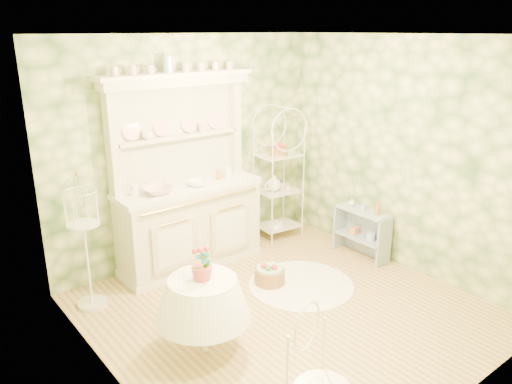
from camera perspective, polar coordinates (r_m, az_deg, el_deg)
floor at (r=5.26m, az=3.48°, el=-13.34°), size 3.60×3.60×0.00m
ceiling at (r=4.49m, az=4.17°, el=17.51°), size 3.60×3.60×0.00m
wall_left at (r=3.80m, az=-16.84°, el=-4.25°), size 3.60×3.60×0.00m
wall_right at (r=6.02m, az=16.64°, el=3.97°), size 3.60×3.60×0.00m
wall_back at (r=6.10m, az=-7.64°, el=4.77°), size 3.60×3.60×0.00m
wall_front at (r=3.66m, az=23.12°, el=-5.82°), size 3.60×3.60×0.00m
kitchen_dresser at (r=5.82m, az=-7.81°, el=2.02°), size 1.87×0.61×2.29m
bakers_rack at (r=6.71m, az=2.58°, el=1.84°), size 0.57×0.43×1.73m
side_shelf at (r=6.41m, az=11.96°, el=-4.73°), size 0.26×0.69×0.59m
round_table at (r=4.54m, az=-5.99°, el=-14.22°), size 0.76×0.76×0.65m
birdcage_stand at (r=5.29m, az=-18.95°, el=-5.15°), size 0.38×0.38×1.49m
floor_basket at (r=5.70m, az=1.56°, el=-9.58°), size 0.32×0.32×0.19m
lace_rug at (r=5.74m, az=5.16°, el=-10.48°), size 1.43×1.43×0.01m
bowl_floral at (r=5.63m, az=-11.21°, el=-0.10°), size 0.36×0.36×0.08m
bowl_white at (r=5.83m, az=-6.73°, el=0.76°), size 0.22×0.22×0.07m
cup_left at (r=5.67m, az=-12.27°, el=6.18°), size 0.16×0.16×0.10m
cup_right at (r=6.01m, az=-6.20°, el=7.15°), size 0.14×0.14×0.10m
potted_geranium at (r=4.26m, az=-5.98°, el=-8.39°), size 0.15×0.12×0.27m
bottle_amber at (r=6.18m, az=13.73°, el=-1.91°), size 0.09×0.09×0.18m
bottle_blue at (r=6.30m, az=12.20°, el=-1.67°), size 0.05×0.05×0.10m
bottle_glass at (r=6.42m, az=10.89°, el=-1.29°), size 0.10×0.10×0.10m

